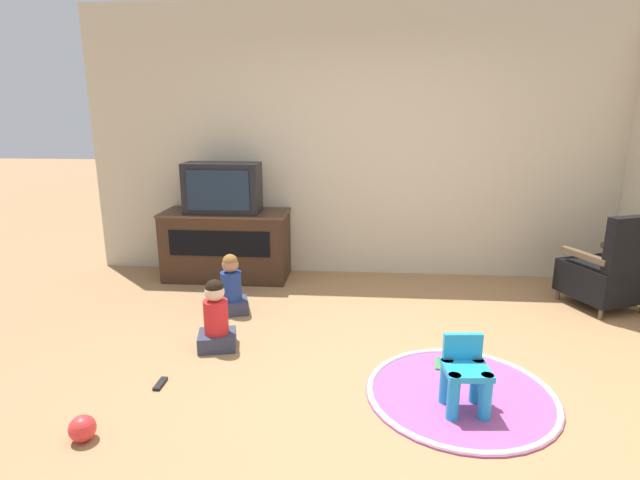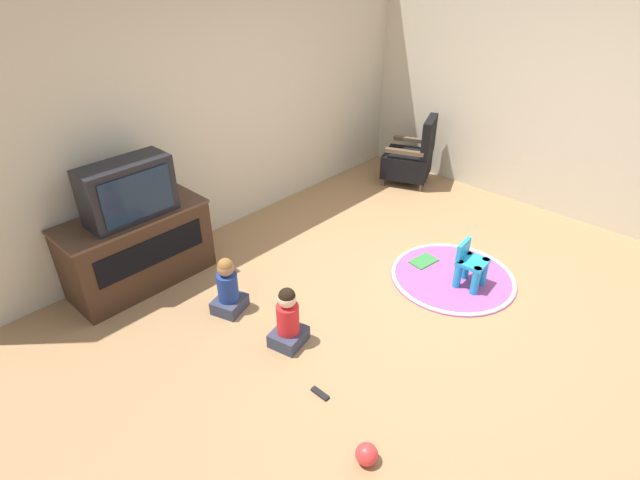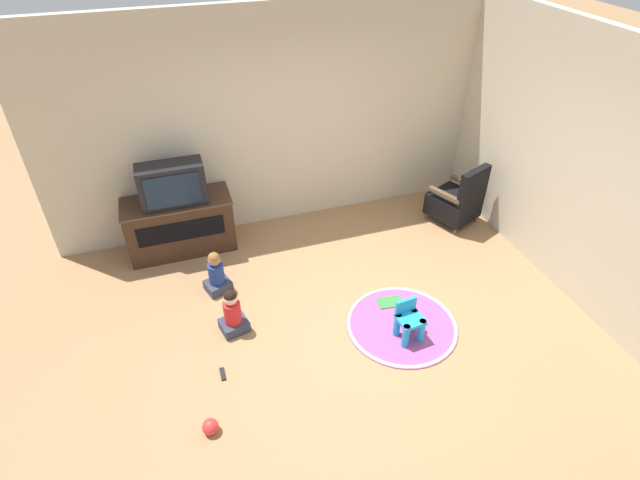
{
  "view_description": "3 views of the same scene",
  "coord_description": "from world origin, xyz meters",
  "px_view_note": "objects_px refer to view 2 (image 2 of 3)",
  "views": [
    {
      "loc": [
        -0.08,
        -2.98,
        1.73
      ],
      "look_at": [
        -0.37,
        0.44,
        0.84
      ],
      "focal_mm": 28.0,
      "sensor_mm": 36.0,
      "label": 1
    },
    {
      "loc": [
        -3.18,
        -1.87,
        2.83
      ],
      "look_at": [
        -0.53,
        0.6,
        0.62
      ],
      "focal_mm": 28.0,
      "sensor_mm": 36.0,
      "label": 2
    },
    {
      "loc": [
        -1.45,
        -3.41,
        3.91
      ],
      "look_at": [
        -0.16,
        0.46,
        0.9
      ],
      "focal_mm": 28.0,
      "sensor_mm": 36.0,
      "label": 3
    }
  ],
  "objects_px": {
    "yellow_kid_chair": "(470,267)",
    "book": "(424,262)",
    "child_watching_left": "(228,288)",
    "toy_ball": "(367,454)",
    "remote_control": "(320,393)",
    "tv_cabinet": "(138,248)",
    "black_armchair": "(411,158)",
    "child_watching_center": "(288,320)",
    "television": "(128,191)"
  },
  "relations": [
    {
      "from": "yellow_kid_chair",
      "to": "book",
      "type": "height_order",
      "value": "yellow_kid_chair"
    },
    {
      "from": "yellow_kid_chair",
      "to": "child_watching_left",
      "type": "height_order",
      "value": "child_watching_left"
    },
    {
      "from": "toy_ball",
      "to": "remote_control",
      "type": "height_order",
      "value": "toy_ball"
    },
    {
      "from": "tv_cabinet",
      "to": "child_watching_left",
      "type": "height_order",
      "value": "tv_cabinet"
    },
    {
      "from": "black_armchair",
      "to": "child_watching_left",
      "type": "xyz_separation_m",
      "value": [
        -3.32,
        -0.38,
        -0.11
      ]
    },
    {
      "from": "yellow_kid_chair",
      "to": "child_watching_left",
      "type": "xyz_separation_m",
      "value": [
        -1.75,
        1.36,
        0.02
      ]
    },
    {
      "from": "child_watching_center",
      "to": "tv_cabinet",
      "type": "bearing_deg",
      "value": 89.59
    },
    {
      "from": "child_watching_center",
      "to": "book",
      "type": "relative_size",
      "value": 1.82
    },
    {
      "from": "remote_control",
      "to": "toy_ball",
      "type": "bearing_deg",
      "value": 161.54
    },
    {
      "from": "tv_cabinet",
      "to": "child_watching_center",
      "type": "distance_m",
      "value": 1.67
    },
    {
      "from": "tv_cabinet",
      "to": "television",
      "type": "bearing_deg",
      "value": -90.0
    },
    {
      "from": "yellow_kid_chair",
      "to": "remote_control",
      "type": "xyz_separation_m",
      "value": [
        -1.91,
        0.12,
        -0.2
      ]
    },
    {
      "from": "yellow_kid_chair",
      "to": "child_watching_left",
      "type": "bearing_deg",
      "value": 137.25
    },
    {
      "from": "book",
      "to": "child_watching_left",
      "type": "bearing_deg",
      "value": -16.54
    },
    {
      "from": "television",
      "to": "remote_control",
      "type": "height_order",
      "value": "television"
    },
    {
      "from": "child_watching_center",
      "to": "book",
      "type": "bearing_deg",
      "value": -17.86
    },
    {
      "from": "black_armchair",
      "to": "yellow_kid_chair",
      "type": "height_order",
      "value": "black_armchair"
    },
    {
      "from": "television",
      "to": "toy_ball",
      "type": "height_order",
      "value": "television"
    },
    {
      "from": "television",
      "to": "book",
      "type": "bearing_deg",
      "value": -39.62
    },
    {
      "from": "child_watching_left",
      "to": "remote_control",
      "type": "height_order",
      "value": "child_watching_left"
    },
    {
      "from": "yellow_kid_chair",
      "to": "book",
      "type": "distance_m",
      "value": 0.55
    },
    {
      "from": "toy_ball",
      "to": "book",
      "type": "relative_size",
      "value": 0.48
    },
    {
      "from": "child_watching_left",
      "to": "toy_ball",
      "type": "distance_m",
      "value": 1.86
    },
    {
      "from": "yellow_kid_chair",
      "to": "toy_ball",
      "type": "height_order",
      "value": "yellow_kid_chair"
    },
    {
      "from": "black_armchair",
      "to": "toy_ball",
      "type": "bearing_deg",
      "value": 8.54
    },
    {
      "from": "black_armchair",
      "to": "book",
      "type": "bearing_deg",
      "value": 16.45
    },
    {
      "from": "child_watching_center",
      "to": "black_armchair",
      "type": "bearing_deg",
      "value": 5.42
    },
    {
      "from": "child_watching_left",
      "to": "remote_control",
      "type": "xyz_separation_m",
      "value": [
        -0.16,
        -1.24,
        -0.22
      ]
    },
    {
      "from": "black_armchair",
      "to": "remote_control",
      "type": "distance_m",
      "value": 3.85
    },
    {
      "from": "television",
      "to": "book",
      "type": "height_order",
      "value": "television"
    },
    {
      "from": "child_watching_left",
      "to": "yellow_kid_chair",
      "type": "bearing_deg",
      "value": -55.73
    },
    {
      "from": "yellow_kid_chair",
      "to": "child_watching_left",
      "type": "relative_size",
      "value": 0.84
    },
    {
      "from": "yellow_kid_chair",
      "to": "remote_control",
      "type": "bearing_deg",
      "value": 171.43
    },
    {
      "from": "black_armchair",
      "to": "child_watching_center",
      "type": "distance_m",
      "value": 3.43
    },
    {
      "from": "child_watching_left",
      "to": "remote_control",
      "type": "relative_size",
      "value": 3.57
    },
    {
      "from": "tv_cabinet",
      "to": "child_watching_center",
      "type": "height_order",
      "value": "tv_cabinet"
    },
    {
      "from": "black_armchair",
      "to": "yellow_kid_chair",
      "type": "xyz_separation_m",
      "value": [
        -1.57,
        -1.73,
        -0.13
      ]
    },
    {
      "from": "book",
      "to": "toy_ball",
      "type": "bearing_deg",
      "value": 32.81
    },
    {
      "from": "tv_cabinet",
      "to": "black_armchair",
      "type": "bearing_deg",
      "value": -8.95
    },
    {
      "from": "tv_cabinet",
      "to": "black_armchair",
      "type": "relative_size",
      "value": 1.47
    },
    {
      "from": "remote_control",
      "to": "yellow_kid_chair",
      "type": "bearing_deg",
      "value": -93.39
    },
    {
      "from": "black_armchair",
      "to": "yellow_kid_chair",
      "type": "distance_m",
      "value": 2.34
    },
    {
      "from": "book",
      "to": "remote_control",
      "type": "relative_size",
      "value": 1.98
    },
    {
      "from": "toy_ball",
      "to": "child_watching_left",
      "type": "bearing_deg",
      "value": 78.91
    },
    {
      "from": "television",
      "to": "black_armchair",
      "type": "height_order",
      "value": "television"
    },
    {
      "from": "child_watching_center",
      "to": "toy_ball",
      "type": "distance_m",
      "value": 1.22
    },
    {
      "from": "black_armchair",
      "to": "child_watching_left",
      "type": "bearing_deg",
      "value": -15.78
    },
    {
      "from": "yellow_kid_chair",
      "to": "remote_control",
      "type": "distance_m",
      "value": 1.93
    },
    {
      "from": "tv_cabinet",
      "to": "child_watching_center",
      "type": "bearing_deg",
      "value": -77.86
    },
    {
      "from": "toy_ball",
      "to": "remote_control",
      "type": "distance_m",
      "value": 0.61
    }
  ]
}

